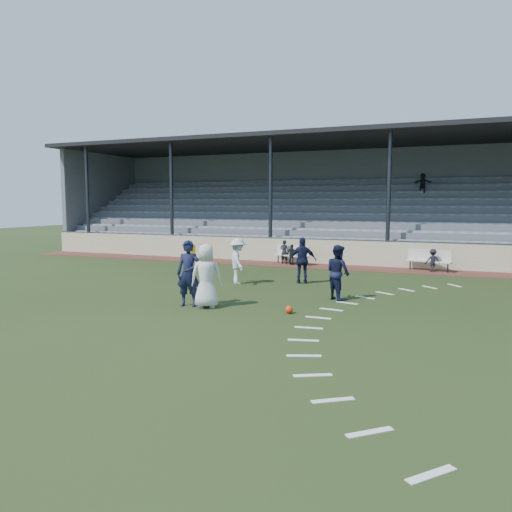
{
  "coord_description": "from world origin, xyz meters",
  "views": [
    {
      "loc": [
        6.34,
        -12.71,
        3.07
      ],
      "look_at": [
        0.0,
        2.5,
        1.3
      ],
      "focal_mm": 35.0,
      "sensor_mm": 36.0,
      "label": 1
    }
  ],
  "objects_px": {
    "trash_bin": "(191,252)",
    "football": "(289,310)",
    "bench_right": "(429,258)",
    "player_white_lead": "(206,276)",
    "bench_left": "(292,253)",
    "player_navy_lead": "(189,273)"
  },
  "relations": [
    {
      "from": "football",
      "to": "bench_right",
      "type": "bearing_deg",
      "value": 74.2
    },
    {
      "from": "football",
      "to": "player_navy_lead",
      "type": "height_order",
      "value": "player_navy_lead"
    },
    {
      "from": "bench_left",
      "to": "football",
      "type": "height_order",
      "value": "bench_left"
    },
    {
      "from": "player_navy_lead",
      "to": "bench_left",
      "type": "bearing_deg",
      "value": 79.65
    },
    {
      "from": "bench_right",
      "to": "player_white_lead",
      "type": "height_order",
      "value": "player_white_lead"
    },
    {
      "from": "bench_left",
      "to": "trash_bin",
      "type": "height_order",
      "value": "bench_left"
    },
    {
      "from": "football",
      "to": "bench_left",
      "type": "bearing_deg",
      "value": 108.05
    },
    {
      "from": "trash_bin",
      "to": "football",
      "type": "distance_m",
      "value": 13.96
    },
    {
      "from": "bench_left",
      "to": "player_white_lead",
      "type": "xyz_separation_m",
      "value": [
        0.95,
        -10.73,
        0.36
      ]
    },
    {
      "from": "bench_left",
      "to": "player_white_lead",
      "type": "relative_size",
      "value": 1.07
    },
    {
      "from": "football",
      "to": "player_navy_lead",
      "type": "bearing_deg",
      "value": -176.18
    },
    {
      "from": "trash_bin",
      "to": "football",
      "type": "xyz_separation_m",
      "value": [
        9.2,
        -10.5,
        -0.3
      ]
    },
    {
      "from": "trash_bin",
      "to": "football",
      "type": "bearing_deg",
      "value": -48.78
    },
    {
      "from": "bench_right",
      "to": "player_navy_lead",
      "type": "relative_size",
      "value": 1.03
    },
    {
      "from": "trash_bin",
      "to": "bench_left",
      "type": "bearing_deg",
      "value": 0.38
    },
    {
      "from": "bench_right",
      "to": "trash_bin",
      "type": "relative_size",
      "value": 2.58
    },
    {
      "from": "bench_right",
      "to": "player_white_lead",
      "type": "relative_size",
      "value": 1.08
    },
    {
      "from": "bench_left",
      "to": "bench_right",
      "type": "height_order",
      "value": "same"
    },
    {
      "from": "bench_right",
      "to": "trash_bin",
      "type": "distance_m",
      "value": 12.21
    },
    {
      "from": "player_white_lead",
      "to": "player_navy_lead",
      "type": "height_order",
      "value": "player_navy_lead"
    },
    {
      "from": "bench_left",
      "to": "trash_bin",
      "type": "bearing_deg",
      "value": -160.39
    },
    {
      "from": "football",
      "to": "player_navy_lead",
      "type": "relative_size",
      "value": 0.11
    }
  ]
}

